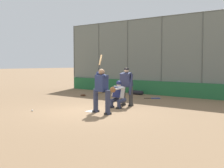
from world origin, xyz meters
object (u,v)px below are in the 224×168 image
object	(u,v)px
umpire_home	(127,86)
spare_bat_near_backstop	(118,95)
catcher_behind_plate	(118,94)
batter_at_plate	(102,89)
equipment_bag_dugout_side	(136,92)
spare_bat_third_base_side	(100,93)
baseball_loose	(32,111)
spare_bat_by_padding	(154,98)
fielding_glove_on_dirt	(83,95)

from	to	relation	value
umpire_home	spare_bat_near_backstop	world-z (taller)	umpire_home
catcher_behind_plate	spare_bat_near_backstop	bearing A→B (deg)	-50.76
umpire_home	batter_at_plate	bearing A→B (deg)	97.82
batter_at_plate	equipment_bag_dugout_side	world-z (taller)	batter_at_plate
spare_bat_third_base_side	baseball_loose	xyz separation A→B (m)	(-3.02, 7.17, 0.00)
umpire_home	spare_bat_third_base_side	xyz separation A→B (m)	(4.86, -3.46, -0.88)
batter_at_plate	spare_bat_by_padding	distance (m)	5.52
spare_bat_by_padding	baseball_loose	xyz separation A→B (m)	(1.29, 6.80, 0.00)
batter_at_plate	spare_bat_third_base_side	size ratio (longest dim) A/B	2.70
fielding_glove_on_dirt	baseball_loose	size ratio (longest dim) A/B	4.26
batter_at_plate	equipment_bag_dugout_side	size ratio (longest dim) A/B	2.03
batter_at_plate	fielding_glove_on_dirt	bearing A→B (deg)	-27.15
catcher_behind_plate	equipment_bag_dugout_side	world-z (taller)	catcher_behind_plate
batter_at_plate	umpire_home	bearing A→B (deg)	-65.91
batter_at_plate	baseball_loose	world-z (taller)	batter_at_plate
batter_at_plate	spare_bat_near_backstop	distance (m)	6.34
batter_at_plate	equipment_bag_dugout_side	bearing A→B (deg)	-53.54
umpire_home	spare_bat_by_padding	world-z (taller)	umpire_home
catcher_behind_plate	spare_bat_by_padding	world-z (taller)	catcher_behind_plate
spare_bat_near_backstop	spare_bat_by_padding	bearing A→B (deg)	98.20
catcher_behind_plate	umpire_home	distance (m)	0.80
spare_bat_third_base_side	fielding_glove_on_dirt	size ratio (longest dim) A/B	2.65
spare_bat_third_base_side	fielding_glove_on_dirt	world-z (taller)	fielding_glove_on_dirt
spare_bat_near_backstop	spare_bat_by_padding	size ratio (longest dim) A/B	1.28
batter_at_plate	fielding_glove_on_dirt	size ratio (longest dim) A/B	7.15
catcher_behind_plate	spare_bat_third_base_side	world-z (taller)	catcher_behind_plate
spare_bat_by_padding	catcher_behind_plate	bearing A→B (deg)	-119.12
batter_at_plate	spare_bat_near_backstop	size ratio (longest dim) A/B	2.50
equipment_bag_dugout_side	umpire_home	bearing A→B (deg)	121.84
baseball_loose	equipment_bag_dugout_side	world-z (taller)	equipment_bag_dugout_side
spare_bat_third_base_side	baseball_loose	bearing A→B (deg)	25.43
batter_at_plate	fielding_glove_on_dirt	xyz separation A→B (m)	(4.96, -3.79, -0.87)
batter_at_plate	catcher_behind_plate	bearing A→B (deg)	-62.93
spare_bat_near_backstop	equipment_bag_dugout_side	world-z (taller)	equipment_bag_dugout_side
catcher_behind_plate	baseball_loose	size ratio (longest dim) A/B	15.79
spare_bat_third_base_side	fielding_glove_on_dirt	bearing A→B (deg)	15.85
baseball_loose	equipment_bag_dugout_side	xyz separation A→B (m)	(0.82, -7.98, 0.09)
catcher_behind_plate	umpire_home	bearing A→B (deg)	-82.93
spare_bat_third_base_side	equipment_bag_dugout_side	size ratio (longest dim) A/B	0.75
umpire_home	fielding_glove_on_dirt	size ratio (longest dim) A/B	5.40
spare_bat_by_padding	umpire_home	bearing A→B (deg)	-118.66
umpire_home	equipment_bag_dugout_side	bearing A→B (deg)	-64.17
fielding_glove_on_dirt	umpire_home	bearing A→B (deg)	160.56
catcher_behind_plate	baseball_loose	xyz separation A→B (m)	(1.93, 2.97, -0.57)
spare_bat_by_padding	fielding_glove_on_dirt	distance (m)	4.16
equipment_bag_dugout_side	spare_bat_by_padding	bearing A→B (deg)	150.84
catcher_behind_plate	equipment_bag_dugout_side	bearing A→B (deg)	-61.68
catcher_behind_plate	spare_bat_by_padding	size ratio (longest dim) A/B	1.66
spare_bat_by_padding	equipment_bag_dugout_side	xyz separation A→B (m)	(2.11, -1.18, 0.10)
fielding_glove_on_dirt	baseball_loose	xyz separation A→B (m)	(-2.57, 5.27, -0.02)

